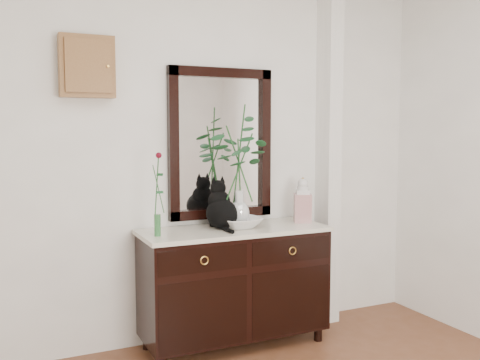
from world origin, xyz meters
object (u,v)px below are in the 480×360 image
lotus_bowl (239,223)px  ginger_jar (303,200)px  cat (222,204)px  sideboard (234,280)px

lotus_bowl → ginger_jar: bearing=1.7°
cat → ginger_jar: size_ratio=1.02×
sideboard → ginger_jar: ginger_jar is taller
cat → lotus_bowl: bearing=-16.4°
sideboard → cat: 0.56m
sideboard → lotus_bowl: (0.04, -0.00, 0.41)m
ginger_jar → sideboard: bearing=-178.6°
cat → ginger_jar: 0.65m
cat → lotus_bowl: cat is taller
cat → ginger_jar: cat is taller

